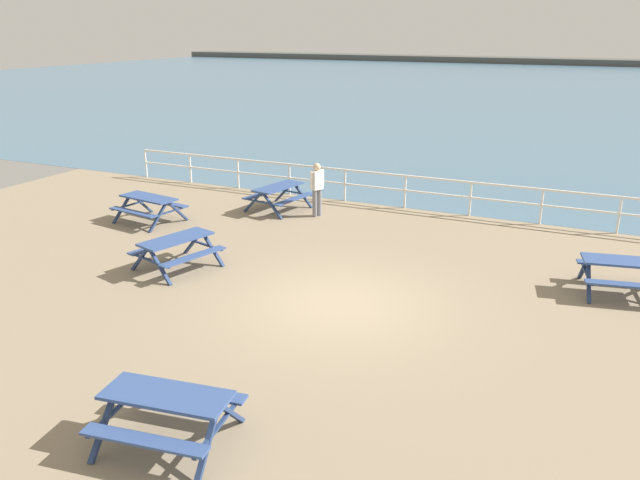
% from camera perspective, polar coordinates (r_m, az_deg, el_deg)
% --- Properties ---
extents(ground_plane, '(30.00, 24.00, 0.20)m').
position_cam_1_polar(ground_plane, '(13.57, 1.65, -6.07)').
color(ground_plane, gray).
extents(sea_band, '(142.00, 90.00, 0.01)m').
position_cam_1_polar(sea_band, '(64.50, 21.18, 12.47)').
color(sea_band, '#476B84').
rests_on(sea_band, ground).
extents(distant_shoreline, '(142.00, 6.00, 1.80)m').
position_cam_1_polar(distant_shoreline, '(107.33, 23.20, 14.22)').
color(distant_shoreline, '#4C4C47').
rests_on(distant_shoreline, ground).
extents(seaward_railing, '(23.07, 0.07, 1.08)m').
position_cam_1_polar(seaward_railing, '(20.27, 10.48, 4.57)').
color(seaward_railing, white).
rests_on(seaward_railing, ground).
extents(picnic_table_near_left, '(1.81, 2.04, 0.80)m').
position_cam_1_polar(picnic_table_near_left, '(20.23, -3.76, 4.32)').
color(picnic_table_near_left, '#334C84').
rests_on(picnic_table_near_left, ground).
extents(picnic_table_near_right, '(2.06, 1.84, 0.80)m').
position_cam_1_polar(picnic_table_near_right, '(15.29, 25.71, -2.33)').
color(picnic_table_near_right, '#334C84').
rests_on(picnic_table_near_right, ground).
extents(picnic_table_mid_centre, '(1.93, 2.14, 0.80)m').
position_cam_1_polar(picnic_table_mid_centre, '(15.61, -12.73, -0.47)').
color(picnic_table_mid_centre, '#334C84').
rests_on(picnic_table_mid_centre, ground).
extents(picnic_table_far_left, '(2.01, 1.78, 0.80)m').
position_cam_1_polar(picnic_table_far_left, '(19.58, -15.08, 3.22)').
color(picnic_table_far_left, '#334C84').
rests_on(picnic_table_far_left, ground).
extents(picnic_table_far_right, '(2.00, 1.77, 0.80)m').
position_cam_1_polar(picnic_table_far_right, '(9.34, -13.54, -14.22)').
color(picnic_table_far_right, '#334C84').
rests_on(picnic_table_far_right, ground).
extents(visitor, '(0.34, 0.49, 1.66)m').
position_cam_1_polar(visitor, '(19.40, -0.27, 4.85)').
color(visitor, slate).
rests_on(visitor, ground).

